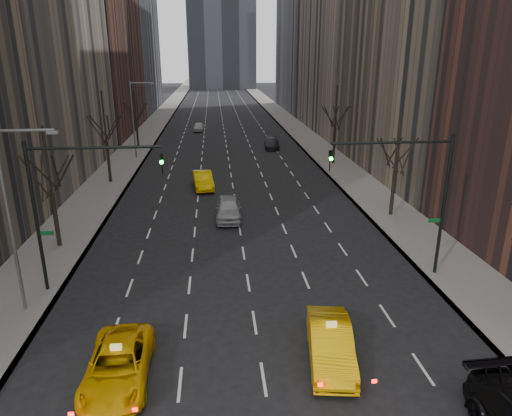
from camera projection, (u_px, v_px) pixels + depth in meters
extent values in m
cube|color=slate|center=(153.00, 127.00, 79.07)|extent=(4.50, 320.00, 0.15)
cube|color=slate|center=(292.00, 125.00, 81.20)|extent=(4.50, 320.00, 0.15)
cylinder|color=black|center=(56.00, 220.00, 29.44)|extent=(0.28, 0.28, 3.57)
cylinder|color=black|center=(47.00, 161.00, 28.19)|extent=(0.16, 0.16, 4.25)
cylinder|color=black|center=(56.00, 171.00, 29.29)|extent=(0.42, 1.80, 2.52)
cylinder|color=black|center=(64.00, 173.00, 28.82)|extent=(1.74, 0.72, 2.52)
cylinder|color=black|center=(57.00, 177.00, 28.01)|extent=(1.46, 1.25, 2.52)
cylinder|color=black|center=(42.00, 178.00, 27.66)|extent=(0.42, 1.80, 2.52)
cylinder|color=black|center=(34.00, 176.00, 28.13)|extent=(1.74, 0.72, 2.52)
cylinder|color=black|center=(41.00, 173.00, 28.94)|extent=(1.46, 1.25, 2.52)
cylinder|color=black|center=(109.00, 162.00, 44.47)|extent=(0.28, 0.28, 3.99)
cylinder|color=black|center=(104.00, 116.00, 43.07)|extent=(0.16, 0.16, 4.75)
cylinder|color=black|center=(109.00, 127.00, 44.25)|extent=(0.42, 1.80, 2.52)
cylinder|color=black|center=(114.00, 128.00, 43.79)|extent=(1.74, 0.72, 2.52)
cylinder|color=black|center=(111.00, 129.00, 42.97)|extent=(1.46, 1.25, 2.52)
cylinder|color=black|center=(101.00, 130.00, 42.63)|extent=(0.42, 1.80, 2.52)
cylinder|color=black|center=(96.00, 129.00, 43.09)|extent=(1.74, 0.72, 2.52)
cylinder|color=black|center=(99.00, 128.00, 43.90)|extent=(1.46, 1.25, 2.52)
cylinder|color=black|center=(137.00, 134.00, 61.55)|extent=(0.28, 0.28, 3.36)
cylinder|color=black|center=(135.00, 107.00, 60.37)|extent=(0.16, 0.16, 4.00)
cylinder|color=black|center=(138.00, 112.00, 61.43)|extent=(0.42, 1.80, 2.52)
cylinder|color=black|center=(142.00, 112.00, 60.97)|extent=(1.74, 0.72, 2.52)
cylinder|color=black|center=(140.00, 113.00, 60.16)|extent=(1.46, 1.25, 2.52)
cylinder|color=black|center=(133.00, 113.00, 59.81)|extent=(0.42, 1.80, 2.52)
cylinder|color=black|center=(129.00, 113.00, 60.27)|extent=(1.74, 0.72, 2.52)
cylinder|color=black|center=(131.00, 112.00, 61.09)|extent=(1.46, 1.25, 2.52)
cylinder|color=black|center=(393.00, 192.00, 35.29)|extent=(0.28, 0.28, 3.57)
cylinder|color=black|center=(398.00, 142.00, 34.04)|extent=(0.16, 0.16, 4.25)
cylinder|color=black|center=(394.00, 152.00, 35.14)|extent=(0.42, 1.80, 2.52)
cylinder|color=black|center=(405.00, 153.00, 34.68)|extent=(1.74, 0.72, 2.52)
cylinder|color=black|center=(408.00, 156.00, 33.87)|extent=(1.46, 1.25, 2.52)
cylinder|color=black|center=(399.00, 157.00, 33.52)|extent=(0.42, 1.80, 2.52)
cylinder|color=black|center=(388.00, 155.00, 33.98)|extent=(1.74, 0.72, 2.52)
cylinder|color=black|center=(385.00, 153.00, 34.79)|extent=(1.46, 1.25, 2.52)
cylinder|color=black|center=(334.00, 146.00, 52.21)|extent=(0.28, 0.28, 3.99)
cylinder|color=black|center=(336.00, 107.00, 50.81)|extent=(0.16, 0.16, 4.75)
cylinder|color=black|center=(335.00, 116.00, 51.99)|extent=(0.42, 1.80, 2.52)
cylinder|color=black|center=(342.00, 117.00, 51.53)|extent=(1.74, 0.72, 2.52)
cylinder|color=black|center=(343.00, 118.00, 50.71)|extent=(1.46, 1.25, 2.52)
cylinder|color=black|center=(336.00, 118.00, 50.37)|extent=(0.42, 1.80, 2.52)
cylinder|color=black|center=(329.00, 118.00, 50.83)|extent=(1.74, 0.72, 2.52)
cylinder|color=black|center=(329.00, 117.00, 51.64)|extent=(1.46, 1.25, 2.52)
cylinder|color=black|center=(36.00, 219.00, 23.18)|extent=(0.18, 0.18, 8.00)
cylinder|color=black|center=(94.00, 148.00, 22.31)|extent=(6.50, 0.14, 0.14)
imported|color=black|center=(162.00, 164.00, 22.88)|extent=(0.18, 0.22, 1.10)
sphere|color=#0CFF33|center=(162.00, 162.00, 22.66)|extent=(0.20, 0.20, 0.20)
cube|color=#0C5926|center=(47.00, 233.00, 23.47)|extent=(0.70, 0.04, 0.22)
cylinder|color=black|center=(443.00, 207.00, 25.05)|extent=(0.18, 0.18, 8.00)
cylinder|color=black|center=(392.00, 143.00, 23.61)|extent=(6.50, 0.14, 0.14)
imported|color=black|center=(330.00, 161.00, 23.62)|extent=(0.18, 0.22, 1.10)
sphere|color=#0CFF33|center=(331.00, 159.00, 23.40)|extent=(0.20, 0.20, 0.20)
cube|color=#0C5926|center=(435.00, 220.00, 25.27)|extent=(0.70, 0.04, 0.22)
cylinder|color=slate|center=(10.00, 224.00, 21.09)|extent=(0.16, 0.16, 9.00)
cylinder|color=slate|center=(24.00, 130.00, 19.83)|extent=(2.60, 0.14, 0.14)
cube|color=slate|center=(53.00, 132.00, 19.97)|extent=(0.50, 0.22, 0.15)
cylinder|color=slate|center=(133.00, 120.00, 54.11)|extent=(0.16, 0.16, 9.00)
cylinder|color=slate|center=(141.00, 83.00, 52.85)|extent=(2.60, 0.14, 0.14)
cube|color=slate|center=(152.00, 84.00, 52.99)|extent=(0.50, 0.22, 0.15)
imported|color=#F0B005|center=(118.00, 365.00, 17.57)|extent=(2.47, 5.18, 1.43)
imported|color=#FBB305|center=(330.00, 344.00, 18.73)|extent=(2.36, 5.07, 1.61)
imported|color=#9FA3A7|center=(228.00, 208.00, 35.11)|extent=(2.10, 4.90, 1.65)
imported|color=yellow|center=(203.00, 180.00, 43.12)|extent=(2.25, 5.00, 1.59)
imported|color=#28282D|center=(272.00, 143.00, 61.60)|extent=(2.41, 5.03, 1.41)
imported|color=silver|center=(199.00, 127.00, 75.29)|extent=(1.85, 4.17, 1.39)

